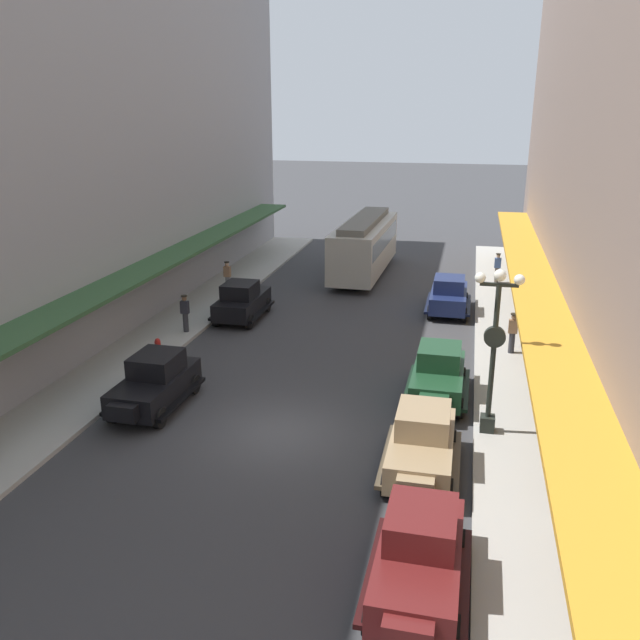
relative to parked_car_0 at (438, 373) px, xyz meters
The scene contains 18 objects.
ground_plane 6.08m from the parked_car_0, 142.03° to the right, with size 200.00×200.00×0.00m, color #38383A.
sidewalk_left 12.81m from the parked_car_0, 163.19° to the right, with size 3.00×60.00×0.15m, color #A8A59E.
sidewalk_right 4.70m from the parked_car_0, 53.24° to the right, with size 3.00×60.00×0.15m, color #A8A59E.
parked_car_0 is the anchor object (origin of this frame).
parked_car_1 9.71m from the parked_car_0, 163.04° to the right, with size 2.18×4.28×1.84m.
parked_car_2 11.92m from the parked_car_0, 143.82° to the left, with size 2.14×4.26×1.84m.
parked_car_3 5.08m from the parked_car_0, 91.91° to the right, with size 2.15×4.26×1.84m.
parked_car_4 10.25m from the parked_car_0, 90.32° to the left, with size 2.14×4.26×1.84m.
parked_car_5 9.93m from the parked_car_0, 89.11° to the right, with size 2.18×4.28×1.84m.
streetcar 17.66m from the parked_car_0, 107.55° to the left, with size 2.74×9.66×3.46m.
lamp_post_with_clock 3.59m from the parked_car_0, 55.72° to the right, with size 1.42×0.44×5.16m.
fire_hydrant 11.15m from the parked_car_0, behind, with size 0.24×0.24×0.82m.
pedestrian_0 5.56m from the parked_car_0, 46.84° to the right, with size 0.36×0.24×1.64m.
pedestrian_1 12.11m from the parked_car_0, 159.19° to the left, with size 0.36×0.28×1.67m.
pedestrian_2 5.48m from the parked_car_0, 60.47° to the left, with size 0.36×0.28×1.67m.
pedestrian_3 16.34m from the parked_car_0, 81.55° to the left, with size 0.36×0.28×1.67m.
pedestrian_4 16.04m from the parked_car_0, 137.24° to the left, with size 0.36×0.28×1.67m.
pedestrian_5 7.85m from the parked_car_0, 64.08° to the right, with size 0.36×0.24×1.64m.
Camera 1 is at (5.44, -18.05, 9.86)m, focal length 37.37 mm.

